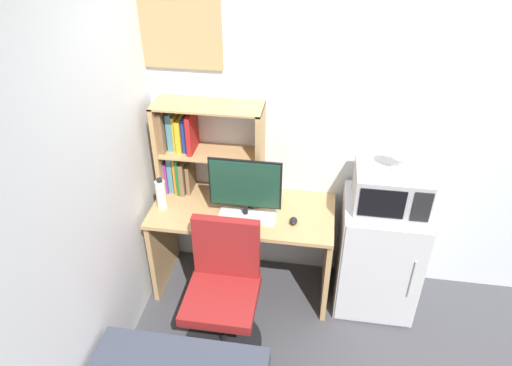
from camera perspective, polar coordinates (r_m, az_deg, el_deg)
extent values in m
cube|color=silver|center=(3.35, 21.97, 5.87)|extent=(6.40, 0.04, 2.60)
cube|color=silver|center=(2.28, -26.35, -9.39)|extent=(0.04, 4.40, 2.60)
cube|color=tan|center=(3.32, -1.63, -3.36)|extent=(1.28, 0.59, 0.03)
cube|color=tan|center=(3.70, -11.17, -6.99)|extent=(0.04, 0.53, 0.71)
cube|color=tan|center=(3.52, 8.64, -9.09)|extent=(0.04, 0.53, 0.71)
cube|color=tan|center=(3.40, -11.38, 4.23)|extent=(0.03, 0.27, 0.70)
cube|color=tan|center=(3.24, 0.53, 3.37)|extent=(0.03, 0.27, 0.70)
cube|color=tan|center=(3.15, -5.91, 9.29)|extent=(0.74, 0.27, 0.01)
cube|color=tan|center=(3.31, -5.56, 3.66)|extent=(0.68, 0.27, 0.01)
cube|color=purple|center=(3.53, -10.46, 1.20)|extent=(0.02, 0.19, 0.25)
cube|color=teal|center=(3.50, -9.99, 1.56)|extent=(0.04, 0.17, 0.31)
cube|color=orange|center=(3.49, -9.44, 1.43)|extent=(0.02, 0.19, 0.30)
cube|color=#197233|center=(3.48, -9.07, 1.30)|extent=(0.02, 0.20, 0.29)
cube|color=brown|center=(3.48, -8.60, 1.01)|extent=(0.03, 0.21, 0.26)
cube|color=brown|center=(3.49, -7.93, 0.82)|extent=(0.03, 0.18, 0.22)
cube|color=brown|center=(3.34, -11.02, 6.50)|extent=(0.04, 0.21, 0.30)
cube|color=teal|center=(3.34, -10.13, 6.41)|extent=(0.04, 0.15, 0.27)
cube|color=gold|center=(3.34, -9.57, 6.23)|extent=(0.02, 0.15, 0.25)
cube|color=gold|center=(3.32, -9.03, 5.98)|extent=(0.04, 0.19, 0.24)
cube|color=navy|center=(3.31, -8.30, 6.09)|extent=(0.04, 0.16, 0.25)
cube|color=#B21E1E|center=(3.28, -7.75, 6.22)|extent=(0.03, 0.21, 0.29)
cylinder|color=black|center=(3.25, -1.29, -3.83)|extent=(0.16, 0.16, 0.02)
cylinder|color=black|center=(3.22, -1.30, -3.19)|extent=(0.04, 0.04, 0.08)
cube|color=black|center=(3.11, -1.33, -0.09)|extent=(0.49, 0.01, 0.36)
cube|color=#193D2D|center=(3.10, -1.35, -0.14)|extent=(0.46, 0.02, 0.34)
cube|color=silver|center=(3.23, -1.08, -4.05)|extent=(0.39, 0.15, 0.02)
ellipsoid|color=black|center=(3.19, 4.56, -4.59)|extent=(0.05, 0.08, 0.04)
cylinder|color=silver|center=(3.34, -11.40, -1.37)|extent=(0.07, 0.07, 0.21)
cylinder|color=black|center=(3.27, -11.63, 0.32)|extent=(0.04, 0.04, 0.02)
cube|color=silver|center=(3.51, 14.56, -8.30)|extent=(0.56, 0.50, 0.89)
cube|color=silver|center=(3.32, 14.82, -11.24)|extent=(0.54, 0.01, 0.85)
cylinder|color=#B2B2B7|center=(3.32, 18.35, -11.02)|extent=(0.01, 0.01, 0.31)
cube|color=#ADADB2|center=(3.16, 16.02, -0.49)|extent=(0.47, 0.38, 0.27)
cube|color=black|center=(2.99, 15.08, -2.46)|extent=(0.28, 0.01, 0.20)
cube|color=black|center=(3.03, 19.44, -2.80)|extent=(0.11, 0.01, 0.21)
cylinder|color=silver|center=(3.10, 16.97, 1.59)|extent=(0.11, 0.11, 0.01)
cylinder|color=silver|center=(3.08, 17.08, 2.20)|extent=(0.02, 0.02, 0.06)
cylinder|color=silver|center=(3.01, 17.46, 3.96)|extent=(0.16, 0.03, 0.16)
cylinder|color=black|center=(3.43, -3.94, -18.60)|extent=(0.53, 0.53, 0.04)
cylinder|color=black|center=(3.27, -4.08, -16.46)|extent=(0.04, 0.04, 0.40)
cube|color=maroon|center=(3.11, -4.25, -13.85)|extent=(0.46, 0.46, 0.07)
cube|color=maroon|center=(3.07, -3.60, -7.74)|extent=(0.43, 0.06, 0.45)
cube|color=tan|center=(3.17, -9.72, 17.39)|extent=(0.60, 0.02, 0.45)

